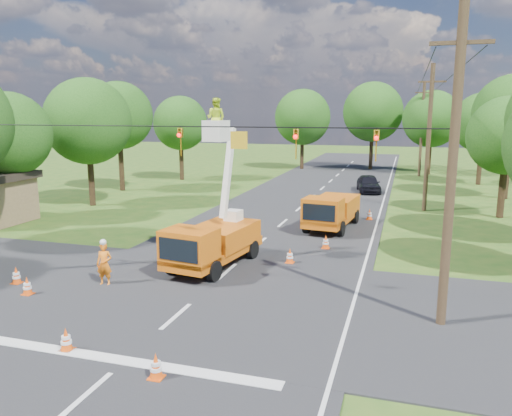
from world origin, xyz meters
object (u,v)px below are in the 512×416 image
(tree_far_b, at_px, (373,112))
(tree_far_c, at_px, (432,119))
(pole_right_near, at_px, (452,168))
(tree_right_e, at_px, (483,123))
(traffic_cone_4, at_px, (27,286))
(tree_far_a, at_px, (303,117))
(traffic_cone_5, at_px, (16,275))
(traffic_cone_0, at_px, (66,340))
(pole_right_mid, at_px, (429,137))
(second_truck, at_px, (331,210))
(pole_right_far, at_px, (422,128))
(tree_right_c, at_px, (507,136))
(ground_worker, at_px, (104,264))
(traffic_cone_7, at_px, (369,214))
(tree_left_c, at_px, (9,134))
(traffic_cone_2, at_px, (290,256))
(tree_left_f, at_px, (180,123))
(tree_left_d, at_px, (88,122))
(distant_car, at_px, (369,183))
(tree_left_e, at_px, (119,116))
(traffic_cone_1, at_px, (156,366))
(traffic_cone_3, at_px, (326,242))
(bucket_truck, at_px, (213,232))

(tree_far_b, bearing_deg, tree_far_c, -24.78)
(pole_right_near, height_order, tree_right_e, pole_right_near)
(traffic_cone_4, height_order, tree_far_a, tree_far_a)
(traffic_cone_5, bearing_deg, traffic_cone_0, -37.31)
(tree_right_e, bearing_deg, pole_right_mid, -109.46)
(pole_right_near, xyz_separation_m, tree_far_c, (1.00, 42.00, 0.96))
(pole_right_near, height_order, tree_far_b, tree_far_b)
(second_truck, height_order, pole_right_far, pole_right_far)
(tree_right_e, bearing_deg, pole_right_near, -98.61)
(traffic_cone_4, distance_m, pole_right_mid, 26.70)
(pole_right_far, bearing_deg, tree_right_c, -77.38)
(tree_right_e, height_order, tree_far_a, tree_far_a)
(traffic_cone_4, distance_m, pole_right_near, 15.62)
(ground_worker, xyz_separation_m, traffic_cone_7, (9.19, 15.55, -0.51))
(tree_far_b, height_order, tree_far_c, tree_far_b)
(pole_right_near, distance_m, tree_left_c, 26.57)
(traffic_cone_2, height_order, tree_left_f, tree_left_f)
(tree_left_d, bearing_deg, traffic_cone_4, -62.45)
(traffic_cone_5, relative_size, tree_left_d, 0.08)
(second_truck, distance_m, distant_car, 14.74)
(tree_left_c, bearing_deg, tree_left_e, 91.32)
(tree_far_b, bearing_deg, traffic_cone_1, -91.97)
(traffic_cone_0, distance_m, pole_right_mid, 27.62)
(traffic_cone_3, distance_m, tree_far_b, 37.55)
(traffic_cone_1, distance_m, tree_right_e, 42.97)
(bucket_truck, xyz_separation_m, traffic_cone_0, (-1.10, -8.67, -1.23))
(tree_left_c, bearing_deg, traffic_cone_1, -39.70)
(traffic_cone_0, height_order, traffic_cone_2, same)
(tree_right_c, bearing_deg, traffic_cone_4, -133.23)
(tree_left_c, height_order, tree_right_e, tree_right_e)
(distant_car, bearing_deg, traffic_cone_5, -123.78)
(tree_right_e, height_order, tree_far_c, tree_far_c)
(traffic_cone_1, relative_size, tree_right_c, 0.09)
(pole_right_near, xyz_separation_m, tree_left_e, (-25.30, 22.00, 1.38))
(bucket_truck, bearing_deg, distant_car, 86.65)
(traffic_cone_1, height_order, traffic_cone_7, same)
(tree_left_d, bearing_deg, traffic_cone_7, 1.93)
(tree_far_a, bearing_deg, ground_worker, -88.83)
(bucket_truck, xyz_separation_m, tree_left_c, (-15.64, 5.45, 3.85))
(traffic_cone_0, distance_m, traffic_cone_1, 3.27)
(bucket_truck, distance_m, tree_left_d, 18.75)
(traffic_cone_5, bearing_deg, traffic_cone_2, 30.82)
(tree_left_e, distance_m, tree_far_b, 30.35)
(pole_right_near, xyz_separation_m, tree_far_a, (-13.50, 43.00, 1.08))
(ground_worker, bearing_deg, traffic_cone_2, 29.23)
(ground_worker, distance_m, pole_right_far, 42.04)
(traffic_cone_3, height_order, tree_far_c, tree_far_c)
(traffic_cone_7, bearing_deg, distant_car, 94.70)
(traffic_cone_2, height_order, tree_left_c, tree_left_c)
(second_truck, bearing_deg, traffic_cone_2, -89.31)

